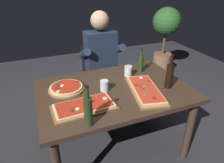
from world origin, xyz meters
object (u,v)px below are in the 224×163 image
object	(u,v)px
oil_bottle_amber	(169,76)
potted_plant_corner	(165,34)
pizza_rectangular_front	(84,107)
wine_bottle_dark	(88,110)
vinegar_bottle_green	(141,63)
tumbler_far_side	(128,71)
pizza_rectangular_left	(145,90)
dining_table	(114,97)
seated_diner	(102,60)
tumbler_near_camera	(104,86)
diner_chair	(100,74)
pizza_round_far	(66,88)

from	to	relation	value
oil_bottle_amber	potted_plant_corner	size ratio (longest dim) A/B	0.27
pizza_rectangular_front	wine_bottle_dark	xyz separation A→B (m)	(-0.02, -0.20, 0.10)
vinegar_bottle_green	tumbler_far_side	size ratio (longest dim) A/B	2.40
pizza_rectangular_left	pizza_rectangular_front	bearing A→B (deg)	-174.96
tumbler_far_side	oil_bottle_amber	bearing A→B (deg)	-56.96
vinegar_bottle_green	oil_bottle_amber	bearing A→B (deg)	-80.45
wine_bottle_dark	vinegar_bottle_green	world-z (taller)	wine_bottle_dark
dining_table	seated_diner	xyz separation A→B (m)	(0.14, 0.74, 0.10)
potted_plant_corner	oil_bottle_amber	bearing A→B (deg)	-124.43
oil_bottle_amber	tumbler_near_camera	size ratio (longest dim) A/B	3.26
pizza_rectangular_left	oil_bottle_amber	size ratio (longest dim) A/B	1.83
tumbler_far_side	potted_plant_corner	size ratio (longest dim) A/B	0.09
dining_table	potted_plant_corner	xyz separation A→B (m)	(1.60, 1.46, 0.11)
oil_bottle_amber	tumbler_far_side	xyz separation A→B (m)	(-0.24, 0.37, -0.07)
pizza_rectangular_front	diner_chair	bearing A→B (deg)	65.81
potted_plant_corner	pizza_rectangular_front	bearing A→B (deg)	-139.24
vinegar_bottle_green	diner_chair	distance (m)	0.76
pizza_round_far	seated_diner	size ratio (longest dim) A/B	0.25
dining_table	pizza_rectangular_front	distance (m)	0.42
oil_bottle_amber	tumbler_far_side	size ratio (longest dim) A/B	3.02
dining_table	tumbler_far_side	bearing A→B (deg)	39.48
potted_plant_corner	wine_bottle_dark	bearing A→B (deg)	-136.30
pizza_round_far	tumbler_far_side	size ratio (longest dim) A/B	3.02
pizza_round_far	pizza_rectangular_front	bearing A→B (deg)	-77.80
wine_bottle_dark	oil_bottle_amber	distance (m)	0.88
oil_bottle_amber	dining_table	bearing A→B (deg)	160.99
vinegar_bottle_green	seated_diner	bearing A→B (deg)	119.42
pizza_round_far	wine_bottle_dark	size ratio (longest dim) A/B	1.04
dining_table	vinegar_bottle_green	xyz separation A→B (m)	(0.41, 0.25, 0.19)
vinegar_bottle_green	tumbler_near_camera	xyz separation A→B (m)	(-0.51, -0.24, -0.05)
vinegar_bottle_green	pizza_rectangular_left	bearing A→B (deg)	-113.17
dining_table	pizza_rectangular_left	size ratio (longest dim) A/B	2.33
pizza_rectangular_left	vinegar_bottle_green	distance (m)	0.45
diner_chair	oil_bottle_amber	bearing A→B (deg)	-71.32
pizza_rectangular_front	pizza_round_far	distance (m)	0.36
pizza_rectangular_front	tumbler_near_camera	distance (m)	0.33
wine_bottle_dark	tumbler_near_camera	xyz separation A→B (m)	(0.26, 0.41, -0.08)
pizza_rectangular_left	diner_chair	size ratio (longest dim) A/B	0.69
seated_diner	potted_plant_corner	distance (m)	1.63
pizza_rectangular_left	potted_plant_corner	distance (m)	2.11
pizza_round_far	vinegar_bottle_green	bearing A→B (deg)	7.01
pizza_round_far	seated_diner	distance (m)	0.81
dining_table	potted_plant_corner	bearing A→B (deg)	42.41
pizza_rectangular_left	pizza_round_far	world-z (taller)	same
tumbler_near_camera	tumbler_far_side	xyz separation A→B (m)	(0.34, 0.20, 0.01)
pizza_rectangular_left	vinegar_bottle_green	xyz separation A→B (m)	(0.17, 0.41, 0.08)
pizza_rectangular_front	seated_diner	xyz separation A→B (m)	(0.48, 0.95, -0.02)
pizza_rectangular_left	pizza_round_far	bearing A→B (deg)	155.21
wine_bottle_dark	diner_chair	xyz separation A→B (m)	(0.50, 1.27, -0.37)
vinegar_bottle_green	seated_diner	xyz separation A→B (m)	(-0.28, 0.49, -0.10)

